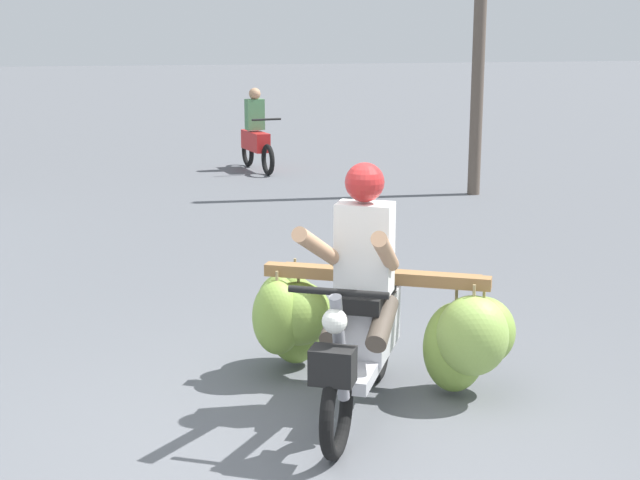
% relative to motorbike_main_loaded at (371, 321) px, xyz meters
% --- Properties ---
extents(ground_plane, '(120.00, 120.00, 0.00)m').
position_rel_motorbike_main_loaded_xyz_m(ground_plane, '(-0.72, -0.92, -0.49)').
color(ground_plane, '#56595E').
extents(motorbike_main_loaded, '(1.78, 1.98, 1.58)m').
position_rel_motorbike_main_loaded_xyz_m(motorbike_main_loaded, '(0.00, 0.00, 0.00)').
color(motorbike_main_loaded, black).
rests_on(motorbike_main_loaded, ground).
extents(motorbike_distant_ahead_left, '(0.51, 1.62, 1.40)m').
position_rel_motorbike_main_loaded_xyz_m(motorbike_distant_ahead_left, '(1.06, 9.94, 0.07)').
color(motorbike_distant_ahead_left, black).
rests_on(motorbike_distant_ahead_left, ground).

